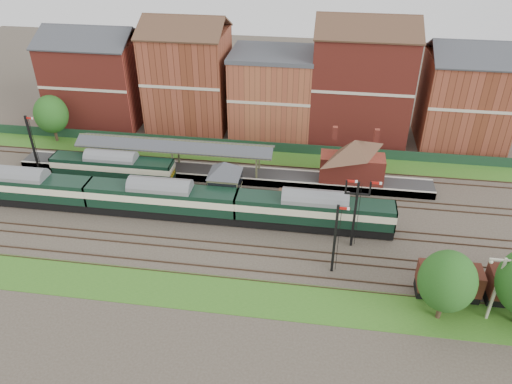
# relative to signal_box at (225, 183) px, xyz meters

# --- Properties ---
(ground) EXTENTS (160.00, 160.00, 0.00)m
(ground) POSITION_rel_signal_box_xyz_m (3.00, -3.25, -3.19)
(ground) COLOR #473D33
(ground) RESTS_ON ground
(grass_back) EXTENTS (90.00, 4.50, 0.06)m
(grass_back) POSITION_rel_signal_box_xyz_m (3.00, 12.75, -3.16)
(grass_back) COLOR #2D6619
(grass_back) RESTS_ON ground
(grass_front) EXTENTS (90.00, 5.00, 0.06)m
(grass_front) POSITION_rel_signal_box_xyz_m (3.00, -15.25, -3.16)
(grass_front) COLOR #2D6619
(grass_front) RESTS_ON ground
(fence) EXTENTS (90.00, 0.12, 1.50)m
(fence) POSITION_rel_signal_box_xyz_m (3.00, 14.75, -2.44)
(fence) COLOR #193823
(fence) RESTS_ON ground
(platform) EXTENTS (55.00, 3.40, 1.00)m
(platform) POSITION_rel_signal_box_xyz_m (-2.00, 6.50, -2.69)
(platform) COLOR #2D2D2D
(platform) RESTS_ON ground
(signal_box) EXTENTS (5.40, 5.40, 6.00)m
(signal_box) POSITION_rel_signal_box_xyz_m (0.00, 0.00, 0.00)
(signal_box) COLOR #5E694B
(signal_box) RESTS_ON ground
(brick_hut) EXTENTS (3.20, 2.64, 2.94)m
(brick_hut) POSITION_rel_signal_box_xyz_m (8.00, 0.00, -2.00)
(brick_hut) COLOR brown
(brick_hut) RESTS_ON ground
(station_building) EXTENTS (8.10, 8.10, 5.90)m
(station_building) POSITION_rel_signal_box_xyz_m (15.00, 6.50, 0.76)
(station_building) COLOR maroon
(station_building) RESTS_ON platform
(canopy) EXTENTS (26.00, 3.89, 4.08)m
(canopy) POSITION_rel_signal_box_xyz_m (-8.00, 6.50, 1.39)
(canopy) COLOR #4A4B2F
(canopy) RESTS_ON platform
(semaphore_bracket) EXTENTS (3.60, 0.25, 8.18)m
(semaphore_bracket) POSITION_rel_signal_box_xyz_m (15.04, -5.75, 1.44)
(semaphore_bracket) COLOR black
(semaphore_bracket) RESTS_ON ground
(semaphore_platform_end) EXTENTS (1.23, 0.25, 8.00)m
(semaphore_platform_end) POSITION_rel_signal_box_xyz_m (-26.98, 4.75, 0.96)
(semaphore_platform_end) COLOR black
(semaphore_platform_end) RESTS_ON ground
(semaphore_siding) EXTENTS (1.23, 0.25, 8.00)m
(semaphore_siding) POSITION_rel_signal_box_xyz_m (13.02, -10.25, 0.96)
(semaphore_siding) COLOR black
(semaphore_siding) RESTS_ON ground
(yard_lamp) EXTENTS (2.60, 0.22, 7.00)m
(yard_lamp) POSITION_rel_signal_box_xyz_m (27.00, -14.75, 0.79)
(yard_lamp) COLOR beige
(yard_lamp) RESTS_ON ground
(town_backdrop) EXTENTS (69.00, 10.00, 16.00)m
(town_backdrop) POSITION_rel_signal_box_xyz_m (2.82, 21.75, 3.81)
(town_backdrop) COLOR maroon
(town_backdrop) RESTS_ON ground
(dmu_train) EXTENTS (52.99, 2.79, 4.07)m
(dmu_train) POSITION_rel_signal_box_xyz_m (-6.88, -3.25, -0.81)
(dmu_train) COLOR black
(dmu_train) RESTS_ON ground
(platform_railcar) EXTENTS (16.00, 2.53, 3.69)m
(platform_railcar) POSITION_rel_signal_box_xyz_m (-15.49, 3.25, -1.02)
(platform_railcar) COLOR black
(platform_railcar) RESTS_ON ground
(goods_van_a) EXTENTS (5.72, 2.48, 3.47)m
(goods_van_a) POSITION_rel_signal_box_xyz_m (23.84, -12.25, -1.21)
(goods_van_a) COLOR black
(goods_van_a) RESTS_ON ground
(tree_far) EXTENTS (4.98, 4.98, 7.26)m
(tree_far) POSITION_rel_signal_box_xyz_m (22.66, -15.30, 1.19)
(tree_far) COLOR #382619
(tree_far) RESTS_ON ground
(tree_back) EXTENTS (4.93, 4.93, 7.20)m
(tree_back) POSITION_rel_signal_box_xyz_m (-28.83, 13.49, 1.16)
(tree_back) COLOR #382619
(tree_back) RESTS_ON ground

